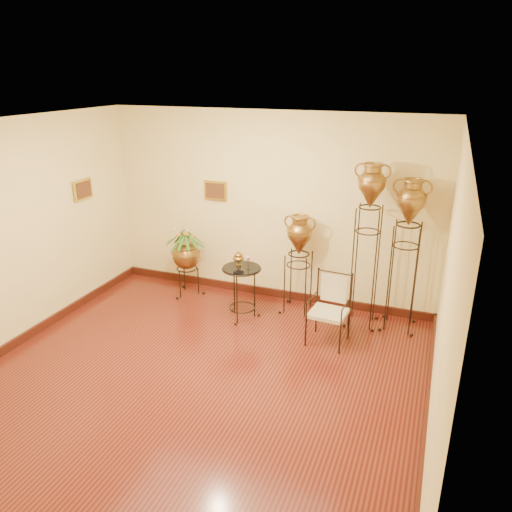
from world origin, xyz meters
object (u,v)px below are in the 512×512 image
(amphora_mid, at_px, (405,255))
(planter_urn, at_px, (186,252))
(side_table, at_px, (242,292))
(amphora_tall, at_px, (367,245))
(armchair, at_px, (329,310))

(amphora_mid, relative_size, planter_urn, 1.67)
(side_table, bearing_deg, planter_urn, 158.24)
(amphora_tall, distance_m, amphora_mid, 0.50)
(amphora_tall, xyz_separation_m, side_table, (-1.60, -0.43, -0.75))
(armchair, height_order, side_table, side_table)
(amphora_tall, height_order, planter_urn, amphora_tall)
(amphora_mid, height_order, armchair, amphora_mid)
(amphora_mid, bearing_deg, armchair, -136.75)
(side_table, bearing_deg, armchair, -10.98)
(amphora_tall, xyz_separation_m, planter_urn, (-2.71, 0.01, -0.45))
(armchair, xyz_separation_m, side_table, (-1.29, 0.25, -0.06))
(planter_urn, bearing_deg, armchair, -16.09)
(amphora_tall, xyz_separation_m, amphora_mid, (0.49, 0.08, -0.10))
(amphora_tall, distance_m, side_table, 1.82)
(amphora_tall, bearing_deg, planter_urn, 179.81)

